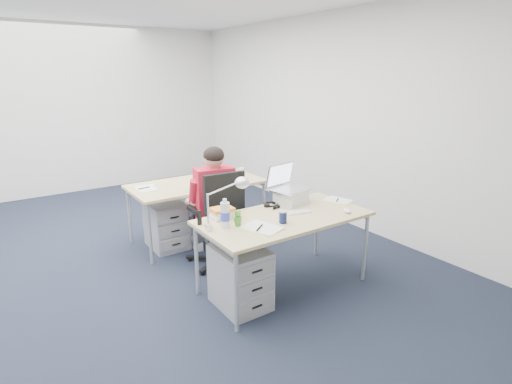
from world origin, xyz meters
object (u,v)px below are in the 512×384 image
at_px(headphones, 271,204).
at_px(office_chair, 218,238).
at_px(cordless_phone, 199,218).
at_px(bear_figurine, 238,218).
at_px(book_stack, 223,213).
at_px(far_cup, 242,171).
at_px(can_koozie, 283,217).
at_px(seated_person, 211,203).
at_px(computer_mouse, 347,211).
at_px(wireless_keyboard, 298,212).
at_px(dark_laptop, 219,177).
at_px(water_bottle, 225,213).
at_px(silver_laptop, 291,185).
at_px(desk_far, 197,186).
at_px(drawer_pedestal_near, 240,277).
at_px(drawer_pedestal_far, 167,225).
at_px(desk_lamp, 222,203).
at_px(desk_near, 284,221).
at_px(sunglasses, 277,208).

bearing_deg(headphones, office_chair, 113.97).
bearing_deg(cordless_phone, bear_figurine, -51.74).
bearing_deg(book_stack, far_cup, 51.59).
height_order(can_koozie, bear_figurine, bear_figurine).
bearing_deg(seated_person, computer_mouse, -46.44).
xyz_separation_m(wireless_keyboard, bear_figurine, (-0.66, 0.03, 0.07)).
relative_size(wireless_keyboard, computer_mouse, 2.39).
bearing_deg(headphones, bear_figurine, -168.30).
bearing_deg(bear_figurine, wireless_keyboard, 18.56).
bearing_deg(dark_laptop, water_bottle, -100.77).
xyz_separation_m(seated_person, silver_laptop, (0.55, -0.70, 0.29)).
relative_size(desk_far, can_koozie, 14.05).
xyz_separation_m(desk_far, drawer_pedestal_near, (-0.38, -1.58, -0.41)).
height_order(drawer_pedestal_near, drawer_pedestal_far, same).
relative_size(headphones, bear_figurine, 1.33).
bearing_deg(dark_laptop, desk_lamp, -101.91).
distance_m(seated_person, desk_lamp, 0.99).
bearing_deg(silver_laptop, book_stack, 167.85).
bearing_deg(silver_laptop, wireless_keyboard, -125.93).
distance_m(water_bottle, far_cup, 1.88).
bearing_deg(office_chair, dark_laptop, 62.63).
relative_size(bear_figurine, book_stack, 0.66).
bearing_deg(desk_far, cordless_phone, -115.37).
relative_size(office_chair, seated_person, 0.83).
relative_size(bear_figurine, desk_lamp, 0.33).
bearing_deg(desk_near, water_bottle, 172.59).
bearing_deg(seated_person, wireless_keyboard, -55.96).
relative_size(seated_person, bear_figurine, 8.98).
bearing_deg(desk_far, can_koozie, -89.30).
bearing_deg(dark_laptop, desk_far, 140.65).
xyz_separation_m(desk_near, wireless_keyboard, (0.17, 0.01, 0.05)).
xyz_separation_m(cordless_phone, far_cup, (1.28, 1.33, -0.02)).
bearing_deg(headphones, dark_laptop, 77.84).
relative_size(wireless_keyboard, headphones, 1.32).
height_order(can_koozie, far_cup, can_koozie).
bearing_deg(wireless_keyboard, computer_mouse, -19.80).
distance_m(office_chair, drawer_pedestal_far, 0.80).
distance_m(desk_far, sunglasses, 1.35).
bearing_deg(far_cup, desk_far, -176.51).
distance_m(drawer_pedestal_near, headphones, 0.85).
bearing_deg(sunglasses, cordless_phone, 168.25).
bearing_deg(water_bottle, dark_laptop, 62.64).
height_order(seated_person, computer_mouse, seated_person).
bearing_deg(headphones, can_koozie, -129.35).
bearing_deg(cordless_phone, desk_lamp, -62.11).
bearing_deg(drawer_pedestal_near, book_stack, 85.36).
height_order(bear_figurine, book_stack, bear_figurine).
relative_size(can_koozie, sunglasses, 1.15).
bearing_deg(bear_figurine, water_bottle, -177.52).
height_order(seated_person, drawer_pedestal_far, seated_person).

